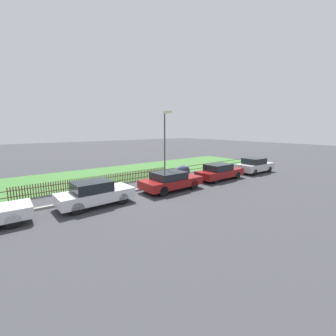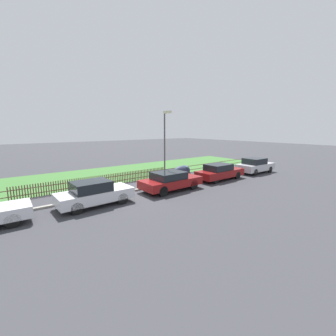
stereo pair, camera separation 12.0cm
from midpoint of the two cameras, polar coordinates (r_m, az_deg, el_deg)
The scene contains 10 objects.
ground_plane at distance 14.86m, azimuth -12.38°, elevation -6.65°, with size 120.00×120.00×0.00m, color #38383D.
kerb_stone at distance 14.93m, azimuth -12.55°, elevation -6.33°, with size 40.02×0.20×0.12m, color #9E998E.
grass_strip at distance 20.78m, azimuth -20.05°, elevation -2.23°, with size 40.02×7.71×0.01m, color #3D7033.
park_fence at distance 17.14m, azimuth -16.24°, elevation -3.11°, with size 40.02×0.05×0.85m.
parked_car_black_saloon at distance 13.02m, azimuth -17.97°, elevation -6.08°, with size 4.08×1.81×1.39m.
parked_car_navy_estate at distance 15.39m, azimuth 0.84°, elevation -3.20°, with size 4.36×1.96×1.30m.
parked_car_red_compact at distance 19.04m, azimuth 13.15°, elevation -0.91°, with size 4.38×1.67×1.32m.
parked_car_white_van at distance 23.01m, azimuth 21.40°, elevation 0.63°, with size 3.98×1.84×1.42m.
covered_motorcycle at distance 18.80m, azimuth 3.75°, elevation -0.76°, with size 1.94×0.92×1.13m.
street_lamp at distance 16.96m, azimuth -0.45°, elevation 7.51°, with size 0.20×0.79×5.46m.
Camera 2 is at (-5.89, -12.99, 4.22)m, focal length 24.00 mm.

